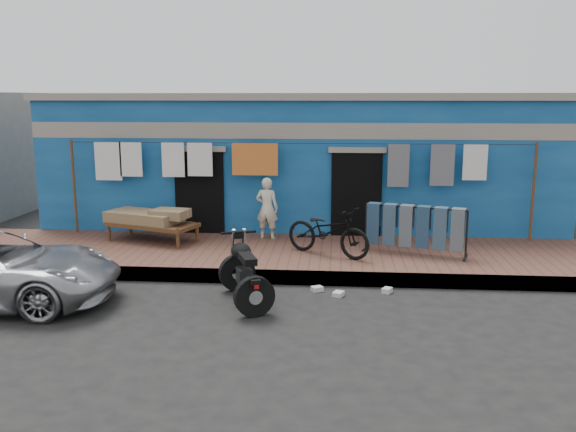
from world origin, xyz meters
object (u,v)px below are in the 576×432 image
Objects in this scene: seated_person at (267,208)px; jeans_rack at (415,229)px; motorcycle at (245,270)px; bicycle at (328,226)px; charpoy at (153,225)px.

seated_person is 0.64× the size of jeans_rack.
bicycle is at bearing 38.70° from motorcycle.
seated_person reaches higher than charpoy.
jeans_rack is (2.98, 2.45, 0.20)m from motorcycle.
charpoy is at bearing 107.76° from motorcycle.
jeans_rack reaches higher than charpoy.
bicycle reaches higher than jeans_rack.
charpoy is (-3.75, 0.88, -0.25)m from bicycle.
motorcycle reaches higher than charpoy.
seated_person reaches higher than motorcycle.
seated_person is 3.22m from jeans_rack.
bicycle is 1.71m from jeans_rack.
seated_person is at bearing 76.11° from bicycle.
motorcycle is 3.94m from charpoy.
jeans_rack is at bearing 18.49° from motorcycle.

